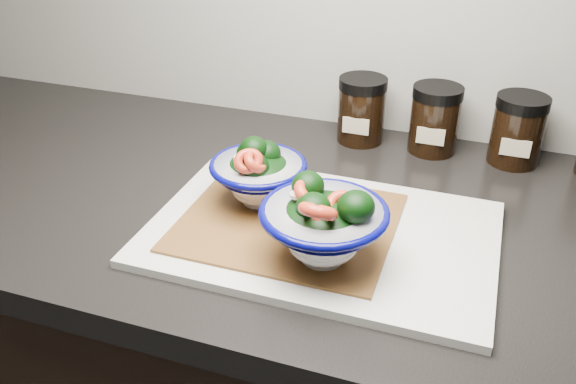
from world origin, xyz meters
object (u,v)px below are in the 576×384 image
(bowl_right, at_px, (324,225))
(cutting_board, at_px, (321,233))
(bowl_left, at_px, (258,174))
(spice_jar_c, at_px, (518,130))
(spice_jar_a, at_px, (362,110))
(spice_jar_b, at_px, (435,119))

(bowl_right, bearing_deg, cutting_board, 107.57)
(bowl_left, bearing_deg, spice_jar_c, 39.58)
(bowl_right, bearing_deg, spice_jar_a, 96.42)
(spice_jar_a, height_order, spice_jar_c, same)
(spice_jar_a, bearing_deg, bowl_left, -106.24)
(bowl_right, height_order, spice_jar_c, bowl_right)
(bowl_left, relative_size, bowl_right, 0.87)
(spice_jar_b, distance_m, spice_jar_c, 0.13)
(bowl_left, height_order, spice_jar_b, bowl_left)
(bowl_left, bearing_deg, bowl_right, -38.90)
(bowl_right, distance_m, spice_jar_b, 0.38)
(spice_jar_a, bearing_deg, bowl_right, -83.58)
(bowl_right, bearing_deg, spice_jar_b, 77.78)
(bowl_right, height_order, spice_jar_a, bowl_right)
(bowl_left, xyz_separation_m, spice_jar_b, (0.20, 0.28, -0.00))
(cutting_board, xyz_separation_m, spice_jar_c, (0.23, 0.31, 0.05))
(bowl_left, distance_m, spice_jar_a, 0.29)
(bowl_right, relative_size, spice_jar_c, 1.37)
(spice_jar_a, relative_size, spice_jar_c, 1.00)
(cutting_board, relative_size, spice_jar_c, 3.98)
(cutting_board, height_order, bowl_left, bowl_left)
(bowl_left, xyz_separation_m, bowl_right, (0.12, -0.10, 0.00))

